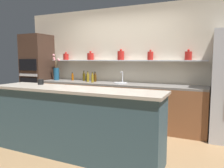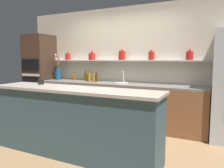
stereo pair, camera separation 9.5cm
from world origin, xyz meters
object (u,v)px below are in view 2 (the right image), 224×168
(oven_tower, at_px, (40,75))
(bottle_sauce_0, at_px, (88,78))
(bottle_spirit_1, at_px, (96,78))
(coffee_mug, at_px, (41,82))
(bottle_sauce_5, at_px, (74,77))
(bottle_oil_2, at_px, (89,77))
(flower_vase, at_px, (58,72))
(sink_fixture, at_px, (122,82))
(bottle_oil_4, at_px, (86,77))
(bottle_oil_3, at_px, (94,78))

(oven_tower, bearing_deg, bottle_sauce_0, 5.08)
(bottle_spirit_1, xyz_separation_m, coffee_mug, (-0.12, -1.64, 0.05))
(bottle_sauce_5, height_order, coffee_mug, bottle_sauce_5)
(bottle_sauce_0, height_order, bottle_oil_2, bottle_oil_2)
(bottle_sauce_0, relative_size, bottle_oil_2, 0.67)
(flower_vase, height_order, bottle_sauce_5, flower_vase)
(sink_fixture, xyz_separation_m, bottle_spirit_1, (-0.67, 0.08, 0.07))
(bottle_oil_4, bearing_deg, bottle_oil_2, -37.93)
(bottle_sauce_0, height_order, bottle_oil_4, bottle_oil_4)
(oven_tower, relative_size, bottle_spirit_1, 8.95)
(oven_tower, xyz_separation_m, bottle_oil_4, (1.32, 0.14, -0.01))
(bottle_sauce_0, distance_m, bottle_oil_4, 0.09)
(bottle_oil_3, height_order, bottle_oil_4, bottle_oil_4)
(bottle_spirit_1, distance_m, bottle_oil_3, 0.20)
(sink_fixture, bearing_deg, bottle_sauce_5, 174.93)
(sink_fixture, bearing_deg, bottle_oil_4, 172.78)
(bottle_oil_2, height_order, coffee_mug, bottle_oil_2)
(bottle_oil_4, bearing_deg, bottle_sauce_0, -9.76)
(flower_vase, xyz_separation_m, sink_fixture, (1.76, -0.04, -0.17))
(sink_fixture, relative_size, bottle_oil_2, 1.20)
(bottle_spirit_1, height_order, bottle_sauce_5, bottle_spirit_1)
(bottle_oil_4, height_order, coffee_mug, bottle_oil_4)
(flower_vase, height_order, bottle_spirit_1, flower_vase)
(coffee_mug, bearing_deg, oven_tower, 134.63)
(bottle_sauce_0, distance_m, coffee_mug, 1.69)
(bottle_oil_3, bearing_deg, flower_vase, 172.05)
(bottle_sauce_0, distance_m, bottle_oil_2, 0.18)
(flower_vase, xyz_separation_m, bottle_sauce_5, (0.43, 0.08, -0.11))
(bottle_sauce_0, xyz_separation_m, bottle_sauce_5, (-0.41, 0.01, 0.01))
(bottle_sauce_5, xyz_separation_m, coffee_mug, (0.54, -1.68, 0.06))
(coffee_mug, bearing_deg, bottle_sauce_5, 107.66)
(oven_tower, bearing_deg, coffee_mug, -45.37)
(bottle_spirit_1, height_order, bottle_oil_2, bottle_oil_2)
(bottle_sauce_0, height_order, coffee_mug, coffee_mug)
(bottle_spirit_1, bearing_deg, sink_fixture, -6.46)
(flower_vase, distance_m, bottle_oil_4, 0.77)
(bottle_oil_2, xyz_separation_m, coffee_mug, (0.01, -1.54, 0.05))
(sink_fixture, relative_size, bottle_sauce_5, 1.52)
(oven_tower, height_order, flower_vase, oven_tower)
(bottle_oil_2, distance_m, coffee_mug, 1.54)
(oven_tower, xyz_separation_m, bottle_sauce_5, (1.00, 0.13, -0.02))
(bottle_oil_3, bearing_deg, coffee_mug, -96.24)
(flower_vase, bearing_deg, oven_tower, -174.69)
(flower_vase, relative_size, bottle_oil_4, 2.67)
(bottle_oil_2, height_order, bottle_oil_4, bottle_oil_2)
(sink_fixture, xyz_separation_m, bottle_sauce_5, (-1.33, 0.12, 0.06))
(bottle_oil_2, bearing_deg, coffee_mug, -89.51)
(bottle_spirit_1, bearing_deg, oven_tower, -176.93)
(oven_tower, xyz_separation_m, bottle_oil_3, (1.69, -0.11, -0.01))
(bottle_sauce_0, xyz_separation_m, bottle_spirit_1, (0.25, -0.04, 0.02))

